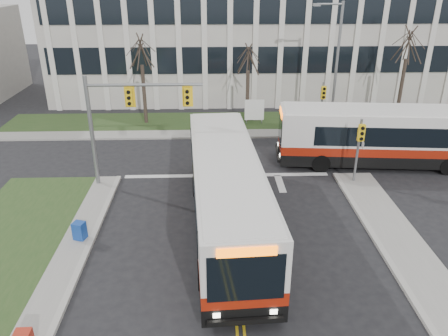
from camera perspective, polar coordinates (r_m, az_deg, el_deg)
The scene contains 15 objects.
ground at distance 18.76m, azimuth 1.34°, elevation -11.77°, with size 120.00×120.00×0.00m, color black.
sidewalk_cross at distance 32.79m, azimuth 8.68°, elevation 4.50°, with size 44.00×1.60×0.14m, color #9E9B93.
building_lawn at distance 35.40m, azimuth 7.91°, elevation 6.03°, with size 44.00×5.00×0.12m, color #28441D.
office_building at distance 45.79m, azimuth 5.87°, elevation 17.90°, with size 40.00×16.00×12.00m, color beige.
mast_arm_signal at distance 23.77m, azimuth -13.28°, elevation 7.09°, with size 6.11×0.38×6.20m.
signal_pole_near at distance 24.98m, azimuth 17.26°, elevation 3.20°, with size 0.34×0.39×3.80m.
signal_pole_far at distance 32.72m, azimuth 12.73°, elevation 8.61°, with size 0.34×0.39×3.80m.
streetlight at distance 33.10m, azimuth 14.26°, elevation 13.44°, with size 2.15×0.25×9.20m.
directory_sign at distance 34.26m, azimuth 3.99°, elevation 7.53°, with size 1.50×0.12×2.00m.
tree_left at distance 33.96m, azimuth -10.78°, elevation 14.56°, with size 1.80×1.80×7.70m.
tree_mid at distance 34.01m, azimuth 3.19°, elevation 13.87°, with size 1.80×1.80×6.82m.
tree_right at distance 36.69m, azimuth 22.93°, elevation 14.47°, with size 1.80×1.80×8.25m.
bus_main at distance 19.92m, azimuth 0.27°, elevation -3.43°, with size 2.87×13.26×3.54m, color silver, non-canonical shape.
bus_cross at distance 28.47m, azimuth 20.73°, elevation 3.68°, with size 2.86×13.20×3.52m, color silver, non-canonical shape.
newspaper_box_blue at distance 20.61m, azimuth -18.33°, elevation -7.93°, with size 0.50×0.45×0.95m, color #163D98.
Camera 1 is at (-0.92, -15.12, 11.06)m, focal length 35.00 mm.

